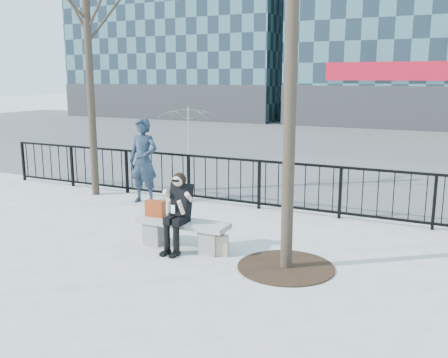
% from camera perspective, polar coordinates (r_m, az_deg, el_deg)
% --- Properties ---
extents(ground, '(120.00, 120.00, 0.00)m').
position_cam_1_polar(ground, '(8.71, -4.71, -7.83)').
color(ground, gray).
rests_on(ground, ground).
extents(street_surface, '(60.00, 23.00, 0.01)m').
position_cam_1_polar(street_surface, '(22.64, 14.98, 3.87)').
color(street_surface, '#474747').
rests_on(street_surface, ground).
extents(railing, '(14.00, 0.06, 1.10)m').
position_cam_1_polar(railing, '(11.15, 3.09, -0.53)').
color(railing, black).
rests_on(railing, ground).
extents(tree_grate, '(1.50, 1.50, 0.02)m').
position_cam_1_polar(tree_grate, '(7.87, 7.08, -9.95)').
color(tree_grate, black).
rests_on(tree_grate, ground).
extents(bench_main, '(1.65, 0.46, 0.49)m').
position_cam_1_polar(bench_main, '(8.62, -4.75, -5.94)').
color(bench_main, slate).
rests_on(bench_main, ground).
extents(seated_woman, '(0.50, 0.64, 1.34)m').
position_cam_1_polar(seated_woman, '(8.38, -5.35, -3.83)').
color(seated_woman, black).
rests_on(seated_woman, ground).
extents(handbag, '(0.35, 0.18, 0.28)m').
position_cam_1_polar(handbag, '(8.83, -7.86, -3.36)').
color(handbag, '#973212').
rests_on(handbag, bench_main).
extents(shopping_bag, '(0.39, 0.23, 0.34)m').
position_cam_1_polar(shopping_bag, '(8.28, -0.78, -7.59)').
color(shopping_bag, beige).
rests_on(shopping_bag, ground).
extents(standing_man, '(0.75, 0.52, 1.98)m').
position_cam_1_polar(standing_man, '(11.68, -9.19, 2.06)').
color(standing_man, black).
rests_on(standing_man, ground).
extents(vendor_umbrella, '(2.18, 2.22, 1.93)m').
position_cam_1_polar(vendor_umbrella, '(17.08, -4.17, 5.08)').
color(vendor_umbrella, yellow).
rests_on(vendor_umbrella, ground).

